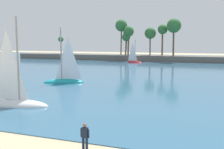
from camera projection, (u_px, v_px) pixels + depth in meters
name	position (u px, v px, depth m)	size (l,w,h in m)	color
sea	(164.00, 65.00, 65.53)	(220.00, 105.40, 0.06)	#33607F
palm_headland	(179.00, 51.00, 75.99)	(104.73, 6.55, 13.24)	#605B54
person_at_waterline	(85.00, 137.00, 14.11)	(0.55, 0.22, 1.67)	#141E33
sailboat_near_shore	(65.00, 77.00, 37.56)	(6.20, 3.91, 8.65)	teal
sailboat_mid_bay	(134.00, 60.00, 73.14)	(5.13, 2.87, 7.13)	red
sailboat_toward_headland	(15.00, 97.00, 24.14)	(6.43, 2.98, 8.98)	white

